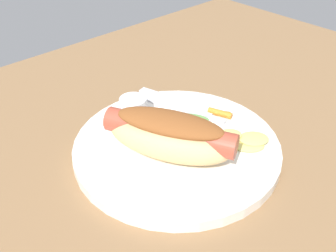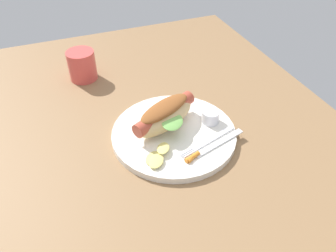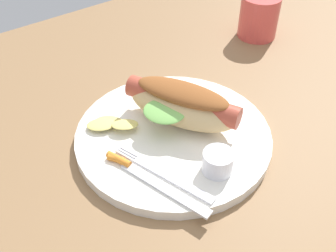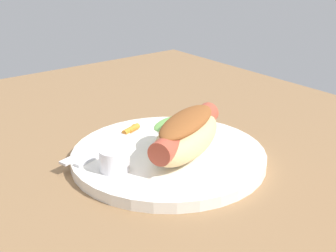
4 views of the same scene
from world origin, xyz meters
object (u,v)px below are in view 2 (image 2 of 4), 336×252
at_px(sauce_ramekin, 210,117).
at_px(chips_pile, 157,156).
at_px(hot_dog, 165,115).
at_px(plate, 174,134).
at_px(fork, 209,141).
at_px(knife, 219,143).
at_px(carrot_garnish, 192,157).
at_px(drinking_cup, 82,65).

height_order(sauce_ramekin, chips_pile, sauce_ramekin).
height_order(hot_dog, sauce_ramekin, hot_dog).
bearing_deg(plate, fork, 45.50).
bearing_deg(plate, hot_dog, -153.47).
relative_size(knife, carrot_garnish, 3.57).
bearing_deg(plate, carrot_garnish, 1.46).
bearing_deg(plate, knife, 46.92).
bearing_deg(carrot_garnish, hot_dog, -172.93).
bearing_deg(drinking_cup, plate, 24.22).
distance_m(hot_dog, knife, 0.14).
xyz_separation_m(sauce_ramekin, drinking_cup, (-0.33, -0.24, 0.01)).
height_order(plate, hot_dog, hot_dog).
bearing_deg(fork, drinking_cup, -79.07).
bearing_deg(knife, fork, -53.31).
bearing_deg(knife, carrot_garnish, 0.48).
bearing_deg(hot_dog, plate, 90.38).
xyz_separation_m(carrot_garnish, drinking_cup, (-0.43, -0.15, 0.02)).
bearing_deg(sauce_ramekin, plate, -89.00).
bearing_deg(sauce_ramekin, knife, -11.30).
relative_size(knife, drinking_cup, 1.62).
distance_m(fork, drinking_cup, 0.44).
distance_m(sauce_ramekin, carrot_garnish, 0.13).
xyz_separation_m(fork, chips_pile, (0.01, -0.13, 0.00)).
xyz_separation_m(hot_dog, drinking_cup, (-0.30, -0.14, -0.01)).
xyz_separation_m(fork, carrot_garnish, (0.04, -0.06, 0.00)).
bearing_deg(chips_pile, drinking_cup, -168.12).
xyz_separation_m(fork, knife, (0.01, 0.02, -0.00)).
xyz_separation_m(plate, sauce_ramekin, (-0.00, 0.09, 0.02)).
xyz_separation_m(chips_pile, carrot_garnish, (0.03, 0.07, -0.00)).
relative_size(plate, knife, 2.10).
distance_m(sauce_ramekin, knife, 0.08).
bearing_deg(sauce_ramekin, carrot_garnish, -43.15).
height_order(plate, sauce_ramekin, sauce_ramekin).
bearing_deg(carrot_garnish, plate, -178.54).
bearing_deg(carrot_garnish, chips_pile, -113.07).
distance_m(chips_pile, drinking_cup, 0.41).
distance_m(chips_pile, carrot_garnish, 0.07).
height_order(fork, drinking_cup, drinking_cup).
xyz_separation_m(hot_dog, sauce_ramekin, (0.02, 0.11, -0.02)).
bearing_deg(hot_dog, sauce_ramekin, 141.37).
bearing_deg(fork, carrot_garnish, 13.92).
relative_size(hot_dog, fork, 1.19).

